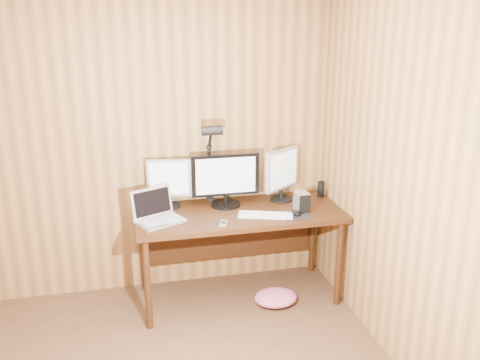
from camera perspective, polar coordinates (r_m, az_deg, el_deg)
name	(u,v)px	position (r m, az deg, el deg)	size (l,w,h in m)	color
room_shell	(107,253)	(2.19, -14.66, -7.99)	(4.00, 4.00, 4.00)	brown
desk	(237,222)	(4.08, -0.39, -4.75)	(1.60, 0.70, 0.75)	#341A0B
monitor_center	(225,180)	(4.02, -1.65, 0.06)	(0.54, 0.24, 0.42)	black
monitor_left	(169,182)	(4.03, -7.96, -0.23)	(0.34, 0.16, 0.39)	black
monitor_right	(282,173)	(4.15, 4.73, 0.77)	(0.33, 0.25, 0.43)	black
laptop	(157,213)	(3.82, -9.34, -3.69)	(0.41, 0.37, 0.24)	silver
keyboard	(266,215)	(3.87, 2.89, -3.94)	(0.43, 0.25, 0.02)	white
mousepad	(296,215)	(3.91, 6.32, -3.95)	(0.22, 0.18, 0.00)	black
mouse	(296,213)	(3.90, 6.33, -3.67)	(0.07, 0.11, 0.04)	black
hard_drive	(302,202)	(3.98, 6.96, -2.44)	(0.10, 0.14, 0.15)	silver
phone	(223,223)	(3.73, -1.87, -4.86)	(0.08, 0.11, 0.01)	silver
speaker	(321,189)	(4.33, 9.06, -1.01)	(0.06, 0.06, 0.13)	black
desk_lamp	(211,152)	(4.02, -3.29, 3.18)	(0.16, 0.23, 0.70)	black
fabric_pile	(276,298)	(4.18, 4.02, -13.04)	(0.34, 0.28, 0.11)	#D4668E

